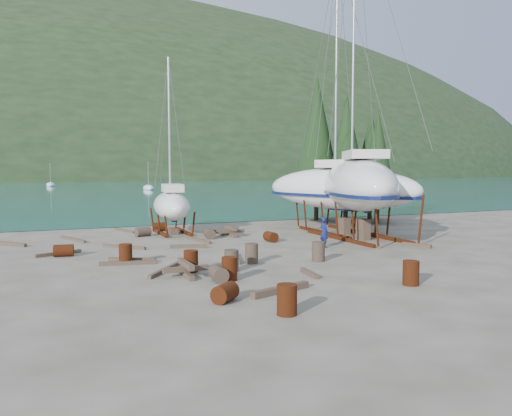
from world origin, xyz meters
name	(u,v)px	position (x,y,z in m)	size (l,w,h in m)	color
ground	(261,257)	(0.00, 0.00, 0.00)	(600.00, 600.00, 0.00)	#555243
bay_water	(61,176)	(0.00, 315.00, 0.01)	(700.00, 700.00, 0.00)	teal
far_hill	(60,176)	(0.00, 320.00, 0.00)	(800.00, 360.00, 110.00)	black
far_house_center	(14,173)	(-20.00, 190.00, 2.92)	(6.60, 5.60, 5.60)	beige
far_house_right	(146,172)	(30.00, 190.00, 2.92)	(6.60, 5.60, 5.60)	beige
cypress_near_right	(346,148)	(12.50, 12.00, 5.79)	(3.60, 3.60, 10.00)	black
cypress_mid_right	(378,159)	(14.00, 10.00, 4.92)	(3.06, 3.06, 8.50)	black
cypress_back_left	(317,138)	(11.00, 14.00, 6.66)	(4.14, 4.14, 11.50)	black
cypress_far_right	(371,156)	(15.50, 13.00, 5.21)	(3.24, 3.24, 9.00)	black
moored_boat_mid	(148,188)	(10.00, 80.00, 0.39)	(2.00, 5.00, 6.05)	white
moored_boat_far	(51,185)	(-8.00, 110.00, 0.39)	(2.00, 5.00, 6.05)	white
large_sailboat_near	(358,184)	(7.87, 3.67, 3.26)	(8.80, 13.26, 20.27)	white
large_sailboat_far	(340,188)	(8.22, 6.18, 2.94)	(7.51, 11.75, 17.98)	white
small_sailboat_shore	(172,205)	(-1.82, 10.19, 1.85)	(3.05, 7.24, 11.23)	white
worker	(324,232)	(4.29, 1.46, 0.81)	(0.59, 0.39, 1.63)	#121A4F
drum_1	(219,274)	(-3.47, -4.07, 0.29)	(0.58, 0.58, 0.88)	#2D2823
drum_2	(64,250)	(-8.54, 3.84, 0.29)	(0.58, 0.58, 0.88)	#5C2B0F
drum_3	(287,300)	(-3.05, -8.83, 0.44)	(0.58, 0.58, 0.88)	#5C2B0F
drum_4	(159,227)	(-2.28, 11.90, 0.29)	(0.58, 0.58, 0.88)	#5C2B0F
drum_5	(252,253)	(-0.99, -1.22, 0.44)	(0.58, 0.58, 0.88)	#2D2823
drum_6	(271,237)	(2.53, 4.42, 0.29)	(0.58, 0.58, 0.88)	#5C2B0F
drum_7	(411,273)	(2.66, -7.28, 0.44)	(0.58, 0.58, 0.88)	#5C2B0F
drum_8	(126,254)	(-6.11, 0.80, 0.44)	(0.58, 0.58, 0.88)	#5C2B0F
drum_9	(143,232)	(-3.78, 9.57, 0.29)	(0.58, 0.58, 0.88)	#2D2823
drum_11	(210,234)	(-0.28, 7.06, 0.29)	(0.58, 0.58, 0.88)	#2D2823
drum_12	(225,293)	(-4.20, -6.83, 0.29)	(0.58, 0.58, 0.88)	#5C2B0F
drum_13	(229,269)	(-3.04, -4.03, 0.44)	(0.58, 0.58, 0.88)	#5C2B0F
drum_14	(191,261)	(-3.95, -1.99, 0.44)	(0.58, 0.58, 0.88)	#5C2B0F
drum_16	(231,261)	(-2.40, -2.50, 0.44)	(0.58, 0.58, 0.88)	#2D2823
drum_17	(318,252)	(1.96, -1.95, 0.44)	(0.58, 0.58, 0.88)	#2D2823
timber_0	(124,230)	(-4.49, 12.49, 0.07)	(0.14, 2.74, 0.14)	brown
timber_1	(417,245)	(8.93, -0.34, 0.10)	(0.19, 1.59, 0.19)	brown
timber_2	(9,244)	(-11.14, 8.64, 0.09)	(0.19, 2.45, 0.19)	brown
timber_3	(166,269)	(-4.82, -1.38, 0.07)	(0.15, 3.29, 0.15)	brown
timber_4	(132,260)	(-5.77, 1.28, 0.09)	(0.17, 2.17, 0.17)	brown
timber_5	(236,258)	(-1.28, -0.08, 0.08)	(0.16, 2.70, 0.16)	brown
timber_6	(219,233)	(0.90, 8.82, 0.10)	(0.19, 1.72, 0.19)	brown
timber_7	(309,273)	(0.14, -4.42, 0.09)	(0.17, 1.46, 0.17)	brown
timber_8	(189,246)	(-2.41, 4.01, 0.09)	(0.19, 1.96, 0.19)	brown
timber_10	(199,240)	(-1.23, 6.16, 0.08)	(0.16, 2.69, 0.16)	brown
timber_11	(124,247)	(-5.55, 5.27, 0.08)	(0.15, 2.69, 0.15)	brown
timber_12	(128,263)	(-6.07, 0.54, 0.08)	(0.17, 2.39, 0.17)	brown
timber_15	(73,239)	(-7.86, 9.40, 0.07)	(0.15, 3.02, 0.15)	brown
timber_16	(281,290)	(-2.10, -6.49, 0.11)	(0.23, 2.49, 0.23)	brown
timber_17	(59,253)	(-8.75, 4.40, 0.08)	(0.16, 2.26, 0.16)	brown
timber_pile_fore	(186,269)	(-4.37, -2.77, 0.30)	(1.80, 1.80, 0.60)	brown
timber_pile_aft	(231,231)	(1.25, 7.58, 0.30)	(1.80, 1.80, 0.60)	brown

